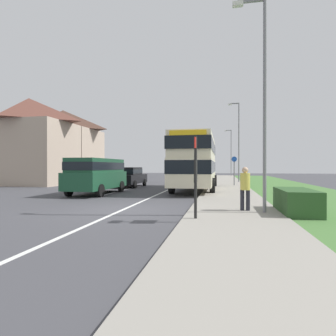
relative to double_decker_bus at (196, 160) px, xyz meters
name	(u,v)px	position (x,y,z in m)	size (l,w,h in m)	color
ground_plane	(123,210)	(-1.99, -9.38, -2.14)	(120.00, 120.00, 0.00)	#424247
lane_marking_centre	(164,191)	(-1.99, -1.38, -2.14)	(0.14, 60.00, 0.01)	silver
pavement_near_side	(229,195)	(2.21, -3.38, -2.08)	(3.20, 68.00, 0.12)	gray
grass_verge_seaward	(310,197)	(6.51, -3.38, -2.10)	(6.00, 68.00, 0.08)	#477538
roadside_hedge	(296,202)	(4.31, -9.41, -1.69)	(1.10, 2.43, 0.90)	#2D5128
double_decker_bus	(196,160)	(0.00, 0.00, 0.00)	(2.80, 9.80, 3.70)	beige
parked_van_dark_green	(97,173)	(-5.70, -3.78, -0.85)	(2.11, 5.16, 2.16)	#19472D
parked_car_black	(129,176)	(-5.69, 2.26, -1.25)	(1.92, 4.60, 1.62)	black
pedestrian_at_stop	(245,186)	(2.61, -9.40, -1.17)	(0.34, 0.34, 1.67)	#23232D
bus_stop_sign	(196,171)	(1.01, -11.24, -0.60)	(0.09, 0.52, 2.60)	black
cycle_route_sign	(234,170)	(2.83, 4.17, -0.71)	(0.44, 0.08, 2.52)	slate
street_lamp_near	(262,91)	(3.13, -9.69, 2.13)	(1.14, 0.20, 7.44)	slate
street_lamp_mid	(238,137)	(3.42, 9.46, 2.50)	(1.14, 0.20, 8.16)	slate
street_lamp_far	(230,150)	(3.26, 27.80, 2.30)	(1.14, 0.20, 7.78)	slate
house_terrace_far_side	(48,144)	(-15.85, 6.09, 1.88)	(7.58, 11.19, 8.05)	tan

